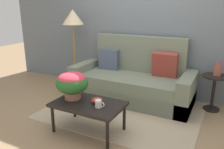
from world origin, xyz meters
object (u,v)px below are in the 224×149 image
side_table (214,86)px  snack_bowl (97,100)px  floor_lamp (73,21)px  coffee_mug (99,104)px  potted_plant (72,83)px  coffee_table (88,106)px  couch (133,81)px  table_vase (218,70)px

side_table → snack_bowl: side_table is taller
floor_lamp → coffee_mug: floor_lamp is taller
potted_plant → side_table: bearing=40.6°
coffee_table → floor_lamp: bearing=131.1°
couch → side_table: bearing=6.3°
side_table → table_vase: (0.02, 0.01, 0.28)m
coffee_mug → snack_bowl: coffee_mug is taller
coffee_mug → snack_bowl: (-0.09, 0.11, -0.01)m
floor_lamp → coffee_table: bearing=-48.9°
side_table → coffee_mug: 1.97m
coffee_mug → snack_bowl: size_ratio=0.88×
coffee_mug → table_vase: bearing=51.2°
couch → floor_lamp: floor_lamp is taller
table_vase → potted_plant: bearing=-139.4°
couch → floor_lamp: bearing=175.5°
side_table → table_vase: 0.28m
couch → potted_plant: size_ratio=4.82×
side_table → floor_lamp: (-2.68, -0.04, 0.93)m
snack_bowl → coffee_mug: bearing=-49.7°
coffee_table → couch: bearing=86.1°
couch → floor_lamp: (-1.35, 0.11, 1.01)m
potted_plant → snack_bowl: (0.37, 0.02, -0.19)m
couch → coffee_mug: bearing=-85.8°
coffee_table → potted_plant: potted_plant is taller
couch → table_vase: (1.35, 0.16, 0.35)m
floor_lamp → side_table: bearing=0.9°
potted_plant → table_vase: bearing=40.6°
coffee_mug → table_vase: 2.00m
coffee_table → snack_bowl: bearing=26.3°
couch → coffee_mug: couch is taller
potted_plant → table_vase: table_vase is taller
side_table → table_vase: size_ratio=2.55×
coffee_table → side_table: size_ratio=1.58×
coffee_table → coffee_mug: size_ratio=7.20×
coffee_table → coffee_mug: 0.22m
couch → coffee_table: size_ratio=2.28×
side_table → coffee_table: bearing=-133.8°
coffee_table → potted_plant: (-0.27, 0.03, 0.27)m
floor_lamp → snack_bowl: 2.14m
coffee_table → snack_bowl: 0.14m
potted_plant → snack_bowl: size_ratio=3.01×
snack_bowl → table_vase: size_ratio=0.64×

